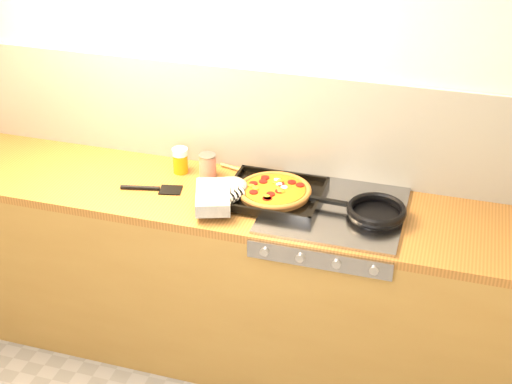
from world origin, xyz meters
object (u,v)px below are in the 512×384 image
(juice_glass, at_px, (180,160))
(pizza_on_tray, at_px, (258,192))
(frying_pan, at_px, (375,211))
(tomato_can, at_px, (208,166))

(juice_glass, bearing_deg, pizza_on_tray, -19.95)
(pizza_on_tray, bearing_deg, frying_pan, -0.09)
(frying_pan, distance_m, tomato_can, 0.83)
(pizza_on_tray, bearing_deg, tomato_can, 152.70)
(juice_glass, bearing_deg, frying_pan, -9.39)
(frying_pan, relative_size, juice_glass, 3.46)
(frying_pan, distance_m, juice_glass, 0.97)
(tomato_can, bearing_deg, frying_pan, -10.55)
(pizza_on_tray, height_order, juice_glass, juice_glass)
(pizza_on_tray, xyz_separation_m, frying_pan, (0.52, -0.00, -0.01))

